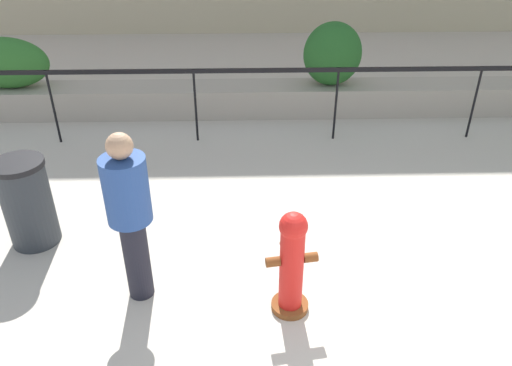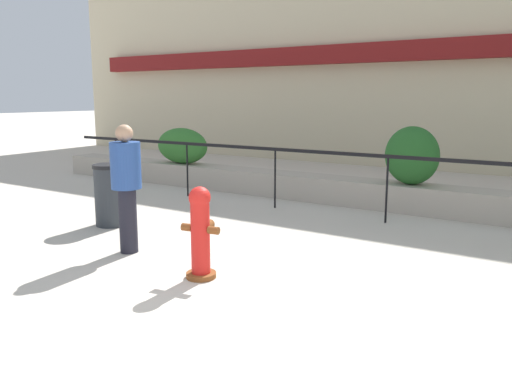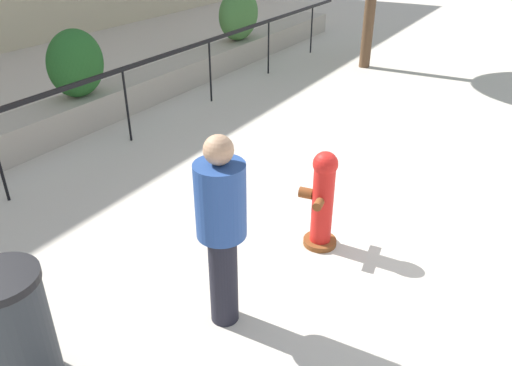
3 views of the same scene
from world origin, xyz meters
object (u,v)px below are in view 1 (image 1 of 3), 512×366
Objects in this scene: hedge_bush_0 at (5,63)px; pedestrian at (129,209)px; hedge_bush_1 at (333,54)px; fire_hydrant at (292,262)px; trash_bin at (27,202)px.

pedestrian is (2.92, -4.53, 0.06)m from hedge_bush_0.
hedge_bush_1 is 4.92m from fire_hydrant.
hedge_bush_0 is 1.38× the size of hedge_bush_1.
pedestrian reaches higher than fire_hydrant.
trash_bin is at bearing -136.69° from hedge_bush_1.
trash_bin is at bearing 157.80° from fire_hydrant.
hedge_bush_0 is at bearing 122.81° from pedestrian.
fire_hydrant is (-1.10, -4.77, -0.48)m from hedge_bush_1.
hedge_bush_0 is at bearing 113.61° from trash_bin.
fire_hydrant is (4.36, -4.77, -0.37)m from hedge_bush_0.
fire_hydrant is at bearing -47.59° from hedge_bush_0.
fire_hydrant is 0.62× the size of pedestrian.
pedestrian is 1.67m from trash_bin.
fire_hydrant is 1.52m from pedestrian.
hedge_bush_1 reaches higher than fire_hydrant.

